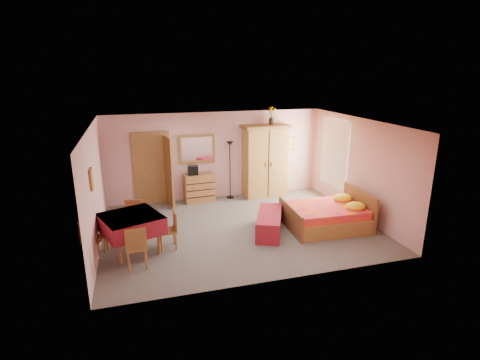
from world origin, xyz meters
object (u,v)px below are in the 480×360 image
object	(u,v)px
stereo	(193,170)
chair_east	(167,230)
wall_mirror	(197,149)
chair_west	(93,238)
bench	(269,223)
chair_north	(133,220)
floor_lamp	(230,170)
wardrobe	(265,161)
bed	(326,210)
dining_table	(132,234)
sunflower_vase	(272,115)
chair_south	(136,247)
chest_of_drawers	(199,188)

from	to	relation	value
stereo	chair_east	xyz separation A→B (m)	(-1.04, -2.83, -0.55)
wall_mirror	chair_west	distance (m)	4.24
bench	chair_north	distance (m)	3.20
wall_mirror	floor_lamp	distance (m)	1.18
bench	wardrobe	bearing A→B (deg)	72.79
wall_mirror	wardrobe	bearing A→B (deg)	-7.87
chair_west	chair_north	bearing A→B (deg)	151.98
bed	wall_mirror	bearing A→B (deg)	134.33
chair_east	chair_north	bearing A→B (deg)	41.25
wall_mirror	chair_east	xyz separation A→B (m)	(-1.22, -3.05, -1.13)
chair_east	dining_table	bearing A→B (deg)	86.11
wall_mirror	chair_east	bearing A→B (deg)	-112.85
sunflower_vase	chair_south	size ratio (longest dim) A/B	0.60
chair_north	chair_east	world-z (taller)	chair_north
chest_of_drawers	stereo	bearing A→B (deg)	178.48
floor_lamp	chair_west	bearing A→B (deg)	-141.98
sunflower_vase	chair_east	world-z (taller)	sunflower_vase
chair_north	chair_west	bearing A→B (deg)	55.43
chest_of_drawers	chair_west	distance (m)	3.93
dining_table	chair_east	distance (m)	0.74
chair_east	bench	bearing A→B (deg)	-87.90
sunflower_vase	dining_table	bearing A→B (deg)	-145.97
wardrobe	bench	xyz separation A→B (m)	(-0.82, -2.65, -0.86)
bed	bench	bearing A→B (deg)	179.59
bed	bench	distance (m)	1.46
sunflower_vase	chair_south	world-z (taller)	sunflower_vase
chair_west	chair_east	size ratio (longest dim) A/B	1.01
sunflower_vase	chair_west	size ratio (longest dim) A/B	0.62
chair_east	bed	bearing A→B (deg)	-90.34
bench	chair_north	xyz separation A→B (m)	(-3.13, 0.61, 0.19)
bench	chair_west	size ratio (longest dim) A/B	1.72
wardrobe	sunflower_vase	distance (m)	1.38
floor_lamp	wardrobe	bearing A→B (deg)	-3.94
chair_south	chest_of_drawers	bearing A→B (deg)	56.69
chair_south	dining_table	bearing A→B (deg)	90.38
bed	chair_north	distance (m)	4.63
wall_mirror	chair_south	xyz separation A→B (m)	(-1.89, -3.71, -1.11)
bench	chair_south	bearing A→B (deg)	-165.14
chair_south	stereo	bearing A→B (deg)	58.90
dining_table	chair_south	bearing A→B (deg)	-84.65
stereo	floor_lamp	bearing A→B (deg)	2.52
stereo	bench	size ratio (longest dim) A/B	0.20
bed	chair_south	size ratio (longest dim) A/B	2.19
floor_lamp	dining_table	world-z (taller)	floor_lamp
wardrobe	sunflower_vase	bearing A→B (deg)	11.65
dining_table	chair_east	size ratio (longest dim) A/B	1.35
wardrobe	chair_south	size ratio (longest dim) A/B	2.49
chest_of_drawers	bench	xyz separation A→B (m)	(1.21, -2.68, -0.17)
sunflower_vase	chair_east	size ratio (longest dim) A/B	0.63
bed	chair_west	xyz separation A→B (m)	(-5.38, -0.08, -0.02)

